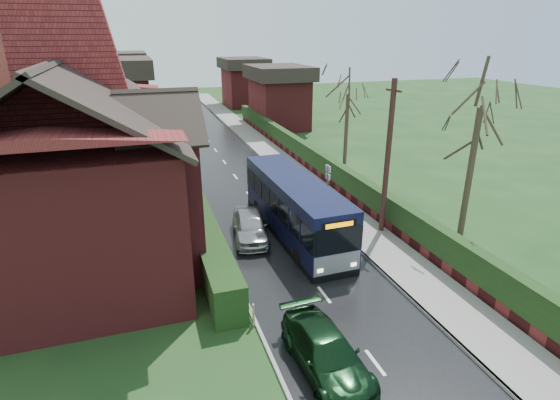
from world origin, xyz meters
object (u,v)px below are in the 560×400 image
object	(u,v)px
bus	(295,208)
bus_stop_sign	(328,184)
brick_house	(83,163)
car_green	(326,353)
telegraph_pole	(388,159)
car_silver	(250,226)

from	to	relation	value
bus	bus_stop_sign	xyz separation A→B (m)	(2.40, 1.40, 0.58)
brick_house	bus	world-z (taller)	brick_house
bus	car_green	distance (m)	9.78
bus_stop_sign	telegraph_pole	distance (m)	3.77
bus	bus_stop_sign	size ratio (longest dim) A/B	3.16
brick_house	telegraph_pole	size ratio (longest dim) A/B	1.88
brick_house	car_silver	bearing A→B (deg)	-7.06
bus	car_silver	bearing A→B (deg)	173.37
bus	car_silver	xyz separation A→B (m)	(-2.30, 0.20, -0.76)
car_silver	car_green	bearing A→B (deg)	-81.58
car_silver	bus_stop_sign	xyz separation A→B (m)	(4.70, 1.20, 1.34)
car_silver	telegraph_pole	size ratio (longest dim) A/B	0.53
brick_house	bus	bearing A→B (deg)	-6.57
car_green	telegraph_pole	world-z (taller)	telegraph_pole
car_green	telegraph_pole	size ratio (longest dim) A/B	0.55
brick_house	car_silver	size ratio (longest dim) A/B	3.55
bus_stop_sign	telegraph_pole	size ratio (longest dim) A/B	0.40
car_green	telegraph_pole	distance (m)	11.16
bus	car_silver	world-z (taller)	bus
bus	car_silver	size ratio (longest dim) A/B	2.38
car_silver	bus	bearing A→B (deg)	3.98
car_silver	bus_stop_sign	bearing A→B (deg)	23.34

